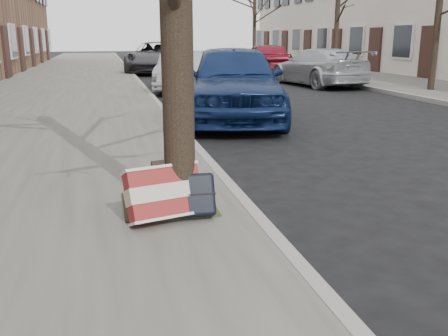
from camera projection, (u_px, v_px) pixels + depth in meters
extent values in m
plane|color=black|center=(425.00, 245.00, 4.17)|extent=(120.00, 120.00, 0.00)
cube|color=slate|center=(69.00, 85.00, 17.42)|extent=(5.00, 70.00, 0.12)
cube|color=slate|center=(368.00, 79.00, 20.01)|extent=(4.00, 70.00, 0.12)
cube|color=black|center=(168.00, 203.00, 4.81)|extent=(0.85, 0.85, 0.02)
cube|color=maroon|center=(164.00, 193.00, 4.33)|extent=(0.71, 0.50, 0.50)
cube|color=black|center=(184.00, 195.00, 4.40)|extent=(0.55, 0.33, 0.42)
imported|color=navy|center=(233.00, 82.00, 10.21)|extent=(2.74, 4.91, 1.58)
imported|color=#A8ACB0|center=(182.00, 71.00, 15.79)|extent=(2.28, 4.04, 1.26)
imported|color=#3B3A40|center=(157.00, 57.00, 23.71)|extent=(3.68, 5.70, 1.46)
imported|color=#ADB0B5|center=(318.00, 67.00, 17.56)|extent=(2.38, 4.69, 1.30)
imported|color=maroon|center=(266.00, 59.00, 22.04)|extent=(2.08, 4.39, 1.45)
cylinder|color=black|center=(440.00, 3.00, 14.61)|extent=(0.20, 0.20, 5.07)
cylinder|color=black|center=(338.00, 10.00, 20.89)|extent=(0.21, 0.21, 5.30)
cylinder|color=black|center=(254.00, 25.00, 32.23)|extent=(0.23, 0.23, 4.57)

